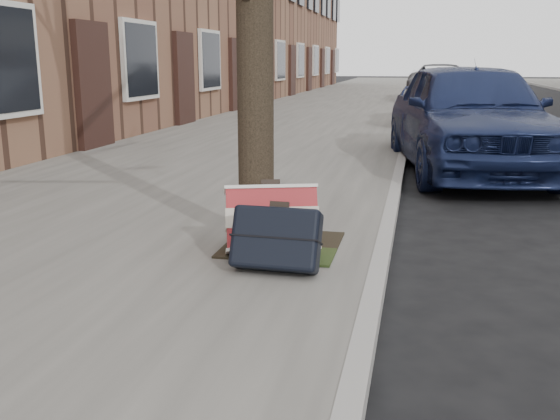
% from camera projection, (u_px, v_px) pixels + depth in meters
% --- Properties ---
extents(near_sidewalk, '(5.00, 70.00, 0.12)m').
position_uv_depth(near_sidewalk, '(326.00, 111.00, 18.22)').
color(near_sidewalk, gray).
rests_on(near_sidewalk, ground).
extents(dirt_patch, '(0.85, 0.85, 0.02)m').
position_uv_depth(dirt_patch, '(282.00, 244.00, 4.75)').
color(dirt_patch, black).
rests_on(dirt_patch, near_sidewalk).
extents(suitcase_red, '(0.73, 0.54, 0.50)m').
position_uv_depth(suitcase_red, '(272.00, 220.00, 4.50)').
color(suitcase_red, maroon).
rests_on(suitcase_red, near_sidewalk).
extents(suitcase_navy, '(0.60, 0.36, 0.46)m').
position_uv_depth(suitcase_navy, '(276.00, 238.00, 4.12)').
color(suitcase_navy, black).
rests_on(suitcase_navy, near_sidewalk).
extents(car_near_front, '(2.48, 4.70, 1.53)m').
position_uv_depth(car_near_front, '(469.00, 116.00, 8.47)').
color(car_near_front, '#172048').
rests_on(car_near_front, ground).
extents(car_near_mid, '(2.41, 4.03, 1.25)m').
position_uv_depth(car_near_mid, '(449.00, 100.00, 14.17)').
color(car_near_mid, '#A4A6AC').
rests_on(car_near_mid, ground).
extents(car_near_back, '(2.33, 4.98, 1.38)m').
position_uv_depth(car_near_back, '(440.00, 84.00, 22.24)').
color(car_near_back, '#3A3A3F').
rests_on(car_near_back, ground).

